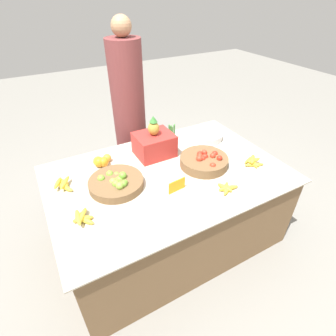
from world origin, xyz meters
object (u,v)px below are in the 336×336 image
object	(u,v)px
produce_crate	(154,143)
price_sign	(177,186)
metal_bowl	(207,136)
lime_bowl	(116,183)
tomato_basket	(204,161)
vendor_person	(130,119)

from	to	relation	value
produce_crate	price_sign	bearing A→B (deg)	-98.68
metal_bowl	lime_bowl	bearing A→B (deg)	-165.08
tomato_basket	metal_bowl	size ratio (longest dim) A/B	1.33
metal_bowl	vendor_person	distance (m)	0.77
lime_bowl	metal_bowl	distance (m)	1.01
tomato_basket	price_sign	xyz separation A→B (m)	(-0.35, -0.17, 0.00)
produce_crate	vendor_person	xyz separation A→B (m)	(0.01, 0.55, -0.00)
lime_bowl	produce_crate	size ratio (longest dim) A/B	1.11
lime_bowl	vendor_person	distance (m)	0.92
lime_bowl	metal_bowl	xyz separation A→B (m)	(0.97, 0.26, -0.00)
metal_bowl	produce_crate	bearing A→B (deg)	-179.86
metal_bowl	price_sign	world-z (taller)	price_sign
produce_crate	lime_bowl	bearing A→B (deg)	-149.07
lime_bowl	tomato_basket	size ratio (longest dim) A/B	1.02
metal_bowl	produce_crate	size ratio (longest dim) A/B	0.81
lime_bowl	vendor_person	world-z (taller)	vendor_person
price_sign	metal_bowl	bearing A→B (deg)	32.89
price_sign	produce_crate	distance (m)	0.52
price_sign	vendor_person	world-z (taller)	vendor_person
vendor_person	tomato_basket	bearing A→B (deg)	-73.26
price_sign	vendor_person	bearing A→B (deg)	79.10
lime_bowl	tomato_basket	bearing A→B (deg)	-6.74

